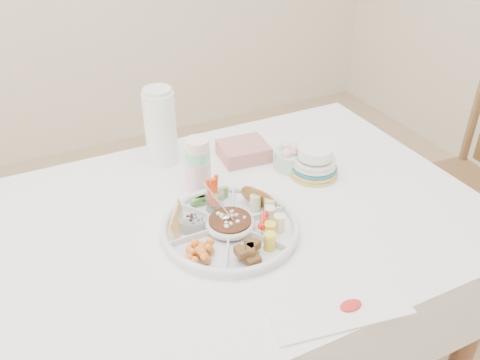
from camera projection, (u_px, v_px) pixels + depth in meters
name	position (u px, v px, depth m)	size (l,w,h in m)	color
dining_table	(227.00, 307.00, 1.69)	(1.52, 1.02, 0.76)	white
chair	(460.00, 180.00, 2.07)	(0.44, 0.44, 1.05)	brown
party_tray	(230.00, 226.00, 1.41)	(0.38, 0.38, 0.04)	white
bean_dip	(230.00, 224.00, 1.40)	(0.12, 0.12, 0.04)	#47200F
tortillas	(255.00, 197.00, 1.49)	(0.11, 0.11, 0.06)	olive
carrot_cucumber	(210.00, 190.00, 1.48)	(0.11, 0.11, 0.10)	#F33E0B
pita_raisins	(183.00, 218.00, 1.40)	(0.11, 0.11, 0.06)	tan
cherries	(202.00, 248.00, 1.31)	(0.10, 0.10, 0.04)	gold
granola_chunks	(252.00, 250.00, 1.30)	(0.10, 0.10, 0.04)	brown
banana_tomato	(277.00, 217.00, 1.38)	(0.10, 0.10, 0.08)	#F7E390
cup_stack	(198.00, 157.00, 1.55)	(0.08, 0.08, 0.22)	white
thermos	(160.00, 125.00, 1.67)	(0.10, 0.10, 0.27)	white
flower_bowl	(293.00, 155.00, 1.69)	(0.12, 0.12, 0.09)	#8DCD9F
napkin_stack	(244.00, 151.00, 1.75)	(0.16, 0.14, 0.05)	#BC7472
plate_stack	(315.00, 161.00, 1.64)	(0.16, 0.16, 0.10)	gold
placemat	(340.00, 312.00, 1.17)	(0.33, 0.11, 0.01)	silver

